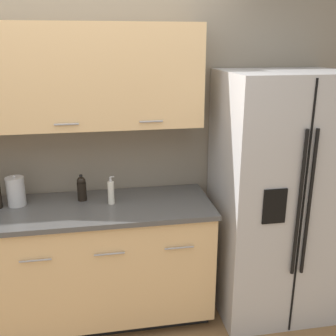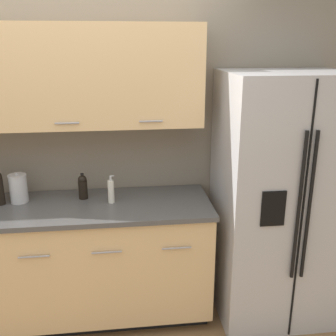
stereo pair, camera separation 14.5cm
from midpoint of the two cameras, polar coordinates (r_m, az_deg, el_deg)
The scene contains 6 objects.
wall_back at distance 3.02m, azimuth -12.38°, elevation 5.63°, with size 10.00×0.39×2.60m.
counter_unit at distance 3.09m, azimuth -11.58°, elevation -13.12°, with size 1.97×0.64×0.93m.
refrigerator at distance 3.07m, azimuth 17.21°, elevation -4.32°, with size 0.90×0.77×1.86m.
soap_dispenser at distance 2.84m, azimuth -6.82°, elevation -3.38°, with size 0.05×0.05×0.21m.
oil_bottle at distance 2.95m, azimuth -10.89°, elevation -2.65°, with size 0.07×0.07×0.20m.
steel_canister at distance 3.00m, azimuth -19.61°, elevation -2.81°, with size 0.13×0.13×0.22m.
Camera 2 is at (0.37, -1.80, 2.04)m, focal length 42.00 mm.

